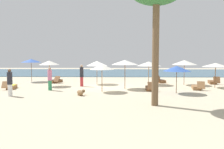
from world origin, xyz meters
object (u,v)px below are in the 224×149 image
Objects in this scene: lounger_1 at (56,81)px; lounger_4 at (213,82)px; umbrella_2 at (177,69)px; umbrella_7 at (102,67)px; umbrella_6 at (125,62)px; lounger_6 at (11,87)px; person_2 at (10,82)px; person_0 at (82,75)px; umbrella_3 at (31,61)px; umbrella_0 at (97,63)px; lounger_3 at (159,81)px; dog at (81,93)px; umbrella_1 at (49,63)px; lounger_2 at (197,87)px; lounger_5 at (150,88)px; umbrella_4 at (184,62)px; person_1 at (50,79)px; umbrella_8 at (149,64)px; umbrella_5 at (216,65)px.

lounger_1 is 1.03× the size of lounger_4.
umbrella_7 is at bearing 173.61° from umbrella_2.
umbrella_2 is at bearing -31.95° from umbrella_6.
lounger_6 is 3.83m from person_2.
lounger_6 is 0.95× the size of person_0.
umbrella_3 reaches higher than person_2.
umbrella_0 is at bearing -177.06° from lounger_4.
umbrella_6 is 8.06m from lounger_1.
dog is (-6.61, -7.78, 0.02)m from lounger_3.
umbrella_2 is at bearing -19.66° from umbrella_1.
umbrella_0 reaches higher than lounger_6.
lounger_2 is at bearing -7.79° from umbrella_1.
umbrella_6 is 1.38× the size of lounger_5.
umbrella_1 is 1.24× the size of person_2.
umbrella_4 reaches higher than umbrella_1.
umbrella_2 is 1.17× the size of lounger_5.
umbrella_6 is 1.35× the size of lounger_3.
dog is (-11.57, -6.95, 0.03)m from lounger_4.
lounger_4 is at bearing 12.40° from lounger_6.
umbrella_3 reaches higher than lounger_2.
person_1 is at bearing -58.38° from umbrella_3.
lounger_1 is 8.22m from dog.
lounger_6 is 6.89m from dog.
umbrella_3 is at bearing 161.38° from lounger_2.
umbrella_7 is (7.78, -6.52, -0.32)m from umbrella_3.
umbrella_4 is at bearing -8.36° from umbrella_3.
umbrella_3 is 1.24× the size of person_0.
umbrella_0 is 4.68m from umbrella_7.
person_0 reaches higher than lounger_5.
umbrella_1 reaches higher than umbrella_8.
umbrella_1 is 2.89m from person_1.
umbrella_4 is at bearing 5.84° from umbrella_1.
umbrella_7 is (-5.40, 0.60, 0.07)m from umbrella_2.
umbrella_6 is (2.57, -2.95, 0.19)m from umbrella_0.
person_2 reaches higher than lounger_4.
umbrella_2 is 0.85× the size of umbrella_6.
umbrella_3 is 13.01m from lounger_5.
umbrella_5 is 16.09m from person_2.
person_0 reaches higher than lounger_3.
person_0 is at bearing 170.52° from lounger_2.
umbrella_2 is 1.14× the size of lounger_3.
dog is (-0.52, -6.38, -1.76)m from umbrella_0.
umbrella_2 is (6.21, -5.21, -0.18)m from umbrella_0.
lounger_6 is at bearing 167.58° from person_1.
umbrella_1 reaches higher than person_2.
person_1 is at bearing 140.33° from dog.
umbrella_4 is at bearing -2.15° from umbrella_0.
lounger_1 reaches higher than lounger_2.
umbrella_2 reaches higher than person_2.
person_2 is at bearing -127.39° from umbrella_0.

